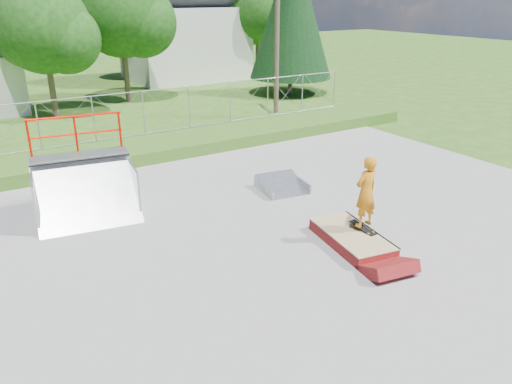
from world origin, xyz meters
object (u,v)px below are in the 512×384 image
at_px(quarter_pipe, 83,172).
at_px(flat_bank_ramp, 283,185).
at_px(grind_box, 352,239).
at_px(skater, 366,195).

bearing_deg(quarter_pipe, flat_bank_ramp, -4.19).
bearing_deg(grind_box, quarter_pipe, 143.88).
xyz_separation_m(grind_box, flat_bank_ramp, (0.66, 3.93, 0.03)).
xyz_separation_m(flat_bank_ramp, skater, (-0.31, -3.95, 1.09)).
bearing_deg(quarter_pipe, grind_box, -37.20).
relative_size(grind_box, skater, 1.39).
bearing_deg(grind_box, flat_bank_ramp, 90.24).
bearing_deg(flat_bank_ramp, skater, -86.08).
height_order(flat_bank_ramp, skater, skater).
height_order(quarter_pipe, skater, quarter_pipe).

